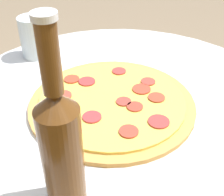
{
  "coord_description": "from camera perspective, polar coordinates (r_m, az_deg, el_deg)",
  "views": [
    {
      "loc": [
        0.11,
        0.56,
        1.12
      ],
      "look_at": [
        0.02,
        0.01,
        0.72
      ],
      "focal_mm": 50.0,
      "sensor_mm": 36.0,
      "label": 1
    }
  ],
  "objects": [
    {
      "name": "pizza",
      "position": [
        0.69,
        -0.02,
        -0.82
      ],
      "size": [
        0.37,
        0.37,
        0.02
      ],
      "color": "#C68E47",
      "rests_on": "table"
    },
    {
      "name": "table",
      "position": [
        0.83,
        1.57,
        -11.17
      ],
      "size": [
        0.83,
        0.83,
        0.7
      ],
      "color": "silver",
      "rests_on": "ground_plane"
    },
    {
      "name": "drinking_glass",
      "position": [
        0.9,
        -14.13,
        10.78
      ],
      "size": [
        0.08,
        0.08,
        0.11
      ],
      "color": "silver",
      "rests_on": "table"
    },
    {
      "name": "beer_bottle",
      "position": [
        0.44,
        -9.28,
        -8.76
      ],
      "size": [
        0.06,
        0.06,
        0.31
      ],
      "color": "#563314",
      "rests_on": "table"
    }
  ]
}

